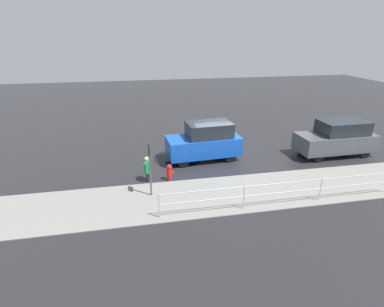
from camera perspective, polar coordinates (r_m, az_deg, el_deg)
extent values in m
plane|color=black|center=(16.94, 5.24, -0.51)|extent=(60.00, 60.00, 0.00)
cube|color=slate|center=(13.36, 10.21, -7.23)|extent=(24.00, 3.20, 0.04)
cube|color=blue|center=(16.20, 2.15, 1.52)|extent=(4.02, 1.98, 0.99)
cube|color=#1E232B|center=(16.00, 3.27, 4.57)|extent=(2.44, 1.67, 0.77)
cylinder|color=black|center=(15.43, -1.65, -1.54)|extent=(0.61, 0.26, 0.60)
cylinder|color=black|center=(16.71, -2.81, 0.35)|extent=(0.61, 0.26, 0.60)
cylinder|color=black|center=(16.17, 7.24, -0.57)|extent=(0.61, 0.26, 0.60)
cylinder|color=black|center=(17.40, 5.48, 1.17)|extent=(0.61, 0.26, 0.60)
cube|color=#474C51|center=(18.62, 25.52, 2.01)|extent=(4.33, 1.83, 0.95)
cube|color=#1E232B|center=(18.59, 26.79, 4.50)|extent=(2.61, 1.59, 0.73)
cylinder|color=black|center=(17.41, 22.94, -0.55)|extent=(0.60, 0.23, 0.60)
cylinder|color=black|center=(18.53, 20.46, 1.15)|extent=(0.60, 0.23, 0.60)
cylinder|color=black|center=(19.14, 29.97, 0.17)|extent=(0.60, 0.23, 0.60)
cylinder|color=black|center=(20.17, 27.31, 1.69)|extent=(0.60, 0.23, 0.60)
cylinder|color=red|center=(14.11, -4.31, -3.92)|extent=(0.22, 0.22, 0.62)
sphere|color=red|center=(13.95, -4.36, -2.59)|extent=(0.26, 0.26, 0.26)
cylinder|color=red|center=(14.09, -3.68, -3.60)|extent=(0.10, 0.09, 0.09)
cylinder|color=red|center=(14.06, -4.97, -3.70)|extent=(0.10, 0.09, 0.09)
cylinder|color=#2D2D2D|center=(14.23, -4.28, -4.94)|extent=(0.31, 0.31, 0.06)
cube|color=#1E8C4C|center=(13.98, -8.59, -2.50)|extent=(0.28, 0.39, 0.55)
sphere|color=tan|center=(13.82, -8.68, -1.05)|extent=(0.22, 0.22, 0.22)
cylinder|color=#1E1E2D|center=(14.27, -8.45, -4.18)|extent=(0.13, 0.13, 0.45)
cylinder|color=#1E1E2D|center=(14.11, -8.49, -4.50)|extent=(0.13, 0.13, 0.45)
cylinder|color=#1E8C4C|center=(14.19, -8.52, -2.10)|extent=(0.09, 0.09, 0.50)
cylinder|color=#1E8C4C|center=(13.76, -8.65, -2.91)|extent=(0.09, 0.09, 0.50)
cylinder|color=#B7BABF|center=(13.37, 23.27, -6.34)|extent=(0.04, 0.04, 1.05)
cylinder|color=#B7BABF|center=(11.92, 9.84, -8.26)|extent=(0.04, 0.04, 1.05)
cylinder|color=#B7BABF|center=(11.27, -6.29, -9.95)|extent=(0.04, 0.04, 1.05)
cylinder|color=#B7BABF|center=(12.34, 17.20, -5.37)|extent=(9.88, 0.04, 0.04)
cylinder|color=#B7BABF|center=(12.53, 16.99, -7.08)|extent=(9.88, 0.04, 0.04)
cylinder|color=#4C4C51|center=(12.47, -7.99, -3.20)|extent=(0.07, 0.07, 2.40)
cube|color=black|center=(12.10, -8.22, 0.88)|extent=(0.04, 0.44, 0.44)
cylinder|color=black|center=(16.66, -2.69, -0.82)|extent=(2.70, 2.70, 0.01)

